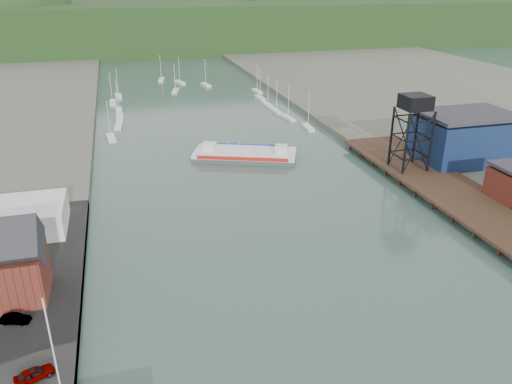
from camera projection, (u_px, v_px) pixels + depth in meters
west_quay at (6, 350)px, 57.73m from camera, size 16.00×80.00×1.60m
east_pier at (451, 190)px, 98.27m from camera, size 14.00×70.00×2.45m
white_shed at (8, 219)px, 82.06m from camera, size 18.00×12.00×4.50m
flagpole at (53, 350)px, 47.90m from camera, size 0.16×0.16×12.00m
lift_tower at (415, 107)px, 103.80m from camera, size 6.50×6.50×16.00m
blue_shed at (464, 138)px, 112.66m from camera, size 20.50×14.50×11.30m
marina_sailboats at (193, 103)px, 172.47m from camera, size 57.71×92.65×0.90m
distant_hills at (145, 29)px, 311.51m from camera, size 500.00×120.00×80.00m
chain_ferry at (245, 154)px, 120.77m from camera, size 26.35×18.13×3.52m
car_west_a at (34, 374)px, 52.33m from camera, size 4.34×2.99×1.37m
car_west_b at (15, 319)px, 60.87m from camera, size 3.78×2.24×1.18m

